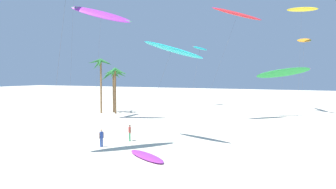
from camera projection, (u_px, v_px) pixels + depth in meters
The scene contains 13 objects.
palm_tree_0 at pixel (114, 76), 60.81m from camera, with size 5.48×4.98×7.70m.
palm_tree_1 at pixel (115, 76), 58.62m from camera, with size 4.10×4.52×7.95m.
palm_tree_2 at pixel (101, 68), 59.18m from camera, with size 4.18×4.30×9.53m.
flying_kite_2 at pixel (302, 9), 56.65m from camera, with size 5.95×9.78×18.50m.
flying_kite_3 at pixel (101, 15), 48.98m from camera, with size 8.27×7.00×17.13m.
flying_kite_5 at pixel (172, 49), 33.66m from camera, with size 7.65×4.08×10.65m.
flying_kite_6 at pixel (200, 48), 72.53m from camera, with size 2.98×12.07×12.95m.
flying_kite_8 at pixel (283, 73), 53.94m from camera, with size 8.18×5.90×8.32m.
flying_kite_9 at pixel (238, 14), 48.81m from camera, with size 7.23×9.01×16.54m.
flying_kite_10 at pixel (304, 40), 60.94m from camera, with size 3.65×11.50×13.71m.
grounded_kite_0 at pixel (146, 156), 27.83m from camera, with size 5.06×3.94×0.27m.
person_foreground_walker at pixel (130, 132), 34.65m from camera, with size 0.38×0.39×1.69m.
person_near_left at pixel (101, 137), 31.92m from camera, with size 0.30×0.47×1.68m.
Camera 1 is at (13.03, -4.18, 6.83)m, focal length 36.45 mm.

